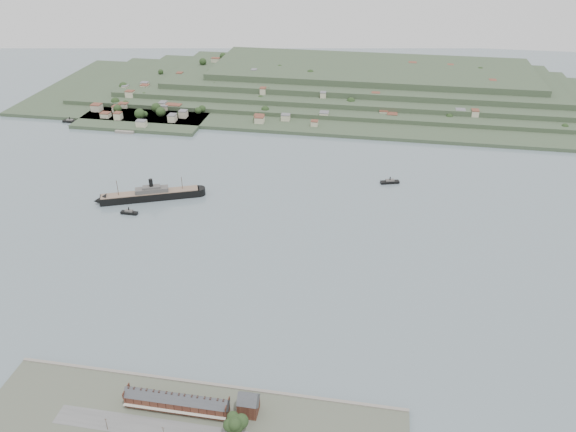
% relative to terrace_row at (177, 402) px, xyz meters
% --- Properties ---
extents(ground, '(1400.00, 1400.00, 0.00)m').
position_rel_terrace_row_xyz_m(ground, '(10.00, 168.02, -6.84)').
color(ground, slate).
rests_on(ground, ground).
extents(terrace_row, '(55.60, 9.80, 11.07)m').
position_rel_terrace_row_xyz_m(terrace_row, '(0.00, 0.00, 0.00)').
color(terrace_row, '#452218').
rests_on(terrace_row, ground).
extents(gabled_building, '(10.40, 10.18, 14.09)m').
position_rel_terrace_row_xyz_m(gabled_building, '(37.50, 4.02, 1.34)').
color(gabled_building, '#452218').
rests_on(gabled_building, ground).
extents(far_peninsula, '(760.00, 309.00, 30.00)m').
position_rel_terrace_row_xyz_m(far_peninsula, '(37.91, 561.12, 5.04)').
color(far_peninsula, '#34442D').
rests_on(far_peninsula, ground).
extents(steamship, '(93.28, 45.42, 23.49)m').
position_rel_terrace_row_xyz_m(steamship, '(-106.47, 222.39, -2.50)').
color(steamship, black).
rests_on(steamship, ground).
extents(tugboat, '(14.71, 4.03, 6.61)m').
position_rel_terrace_row_xyz_m(tugboat, '(-112.07, 194.52, -5.23)').
color(tugboat, black).
rests_on(tugboat, ground).
extents(ferry_west, '(18.23, 5.31, 6.81)m').
position_rel_terrace_row_xyz_m(ferry_west, '(-273.98, 393.02, -5.20)').
color(ferry_west, black).
rests_on(ferry_west, ground).
extents(ferry_east, '(18.32, 9.81, 6.62)m').
position_rel_terrace_row_xyz_m(ferry_east, '(106.02, 292.10, -5.25)').
color(ferry_east, black).
rests_on(ferry_east, ground).
extents(fig_tree, '(12.11, 10.49, 13.52)m').
position_rel_terrace_row_xyz_m(fig_tree, '(34.63, -10.94, 3.41)').
color(fig_tree, '#463120').
rests_on(fig_tree, ground).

